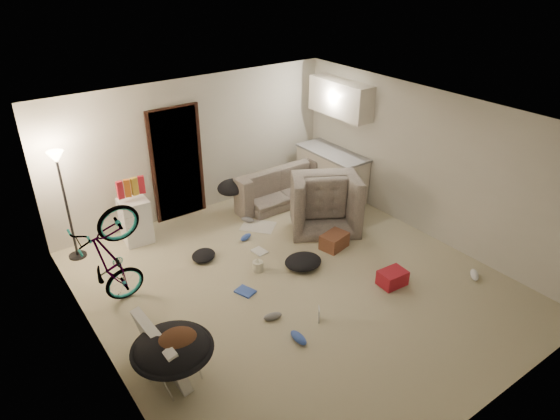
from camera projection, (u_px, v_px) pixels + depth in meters
floor at (295, 284)px, 7.43m from camera, size 5.50×6.00×0.02m
ceiling at (297, 121)px, 6.25m from camera, size 5.50×6.00×0.02m
wall_back at (195, 147)px, 9.00m from camera, size 5.50×0.02×2.50m
wall_front at (490, 331)px, 4.68m from camera, size 5.50×0.02×2.50m
wall_left at (94, 279)px, 5.41m from camera, size 0.02×6.00×2.50m
wall_right at (428, 164)px, 8.26m from camera, size 0.02×6.00×2.50m
doorway at (177, 164)px, 8.87m from camera, size 0.85×0.10×2.04m
door_trim at (177, 165)px, 8.85m from camera, size 0.97×0.04×2.10m
floor_lamp at (62, 183)px, 7.47m from camera, size 0.28×0.28×1.81m
kitchen_counter at (331, 174)px, 9.91m from camera, size 0.60×1.50×0.88m
counter_top at (332, 153)px, 9.69m from camera, size 0.64×1.54×0.04m
kitchen_uppers at (341, 98)px, 9.27m from camera, size 0.38×1.40×0.65m
sofa at (274, 187)px, 9.75m from camera, size 1.89×0.76×0.55m
armchair at (321, 202)px, 8.96m from camera, size 1.54×1.49×0.77m
bicycle at (115, 281)px, 6.77m from camera, size 1.62×0.71×0.93m
book_asset at (319, 323)px, 6.63m from camera, size 0.25×0.24×0.02m
mini_fridge at (136, 221)px, 8.34m from camera, size 0.48×0.48×0.77m
snack_box_0 at (120, 190)px, 7.96m from camera, size 0.10×0.07×0.30m
snack_box_1 at (127, 188)px, 8.03m from camera, size 0.12×0.10×0.30m
snack_box_2 at (135, 186)px, 8.09m from camera, size 0.11×0.08×0.30m
snack_box_3 at (142, 185)px, 8.15m from camera, size 0.12×0.10×0.30m
saucer_chair at (173, 355)px, 5.59m from camera, size 0.93×0.93×0.66m
hoodie at (177, 341)px, 5.50m from camera, size 0.48×0.40×0.22m
sofa_drape at (232, 187)px, 9.14m from camera, size 0.59×0.49×0.28m
tv_box at (161, 350)px, 5.74m from camera, size 0.29×1.00×0.67m
drink_case_a at (334, 241)px, 8.26m from camera, size 0.50×0.40×0.25m
drink_case_b at (392, 278)px, 7.36m from camera, size 0.42×0.32×0.23m
juicer at (258, 265)px, 7.68m from camera, size 0.16×0.16×0.23m
newspaper at (258, 226)px, 8.95m from camera, size 0.72×0.74×0.01m
book_blue at (245, 291)px, 7.23m from camera, size 0.28×0.33×0.03m
book_white at (259, 251)px, 8.19m from camera, size 0.22×0.27×0.02m
shoe_0 at (246, 237)px, 8.52m from camera, size 0.27×0.18×0.09m
shoe_1 at (247, 220)px, 9.07m from camera, size 0.24×0.27×0.10m
shoe_2 at (299, 338)px, 6.32m from camera, size 0.12×0.30×0.11m
shoe_3 at (273, 316)px, 6.69m from camera, size 0.28×0.17×0.10m
shoe_4 at (474, 275)px, 7.53m from camera, size 0.29×0.29×0.11m
clothes_lump_a at (303, 262)px, 7.77m from camera, size 0.67×0.61×0.19m
clothes_lump_b at (204, 255)px, 7.98m from camera, size 0.56×0.55×0.13m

